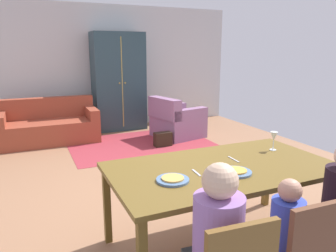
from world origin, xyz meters
TOP-DOWN VIEW (x-y plane):
  - ground_plane at (0.00, 0.44)m, footprint 6.41×6.07m
  - back_wall at (0.00, 3.52)m, footprint 6.41×0.10m
  - dining_table at (-0.03, -1.59)m, footprint 1.93×1.06m
  - plate_near_man at (-0.56, -1.71)m, footprint 0.25×0.25m
  - pizza_near_man at (-0.56, -1.71)m, footprint 0.17×0.17m
  - plate_near_child at (-0.03, -1.77)m, footprint 0.25×0.25m
  - pizza_near_child at (-0.03, -1.77)m, footprint 0.17×0.17m
  - wine_glass at (0.67, -1.41)m, footprint 0.07×0.07m
  - fork at (-0.32, -1.64)m, footprint 0.03×0.15m
  - knife at (0.14, -1.49)m, footprint 0.02×0.17m
  - dining_chair_child at (-0.03, -2.49)m, footprint 0.44×0.44m
  - person_child at (-0.03, -2.32)m, footprint 0.22×0.29m
  - area_rug at (0.39, 1.78)m, footprint 2.60×1.80m
  - couch at (-1.16, 2.64)m, footprint 1.80×0.86m
  - armchair at (1.22, 1.97)m, footprint 1.03×1.02m
  - armoire at (0.38, 3.13)m, footprint 1.10×0.59m
  - handbag at (0.72, 1.48)m, footprint 0.32×0.16m

SIDE VIEW (x-z plane):
  - ground_plane at x=0.00m, z-range -0.02..0.00m
  - area_rug at x=0.39m, z-range 0.00..0.01m
  - handbag at x=0.72m, z-range 0.00..0.26m
  - couch at x=-1.16m, z-range -0.11..0.71m
  - armchair at x=1.22m, z-range -0.09..0.73m
  - person_child at x=-0.03m, z-range -0.03..0.89m
  - dining_chair_child at x=-0.03m, z-range 0.06..0.93m
  - dining_table at x=-0.03m, z-range 0.32..1.08m
  - fork at x=-0.32m, z-range 0.76..0.77m
  - knife at x=0.14m, z-range 0.76..0.77m
  - plate_near_man at x=-0.56m, z-range 0.76..0.78m
  - plate_near_child at x=-0.03m, z-range 0.76..0.78m
  - pizza_near_man at x=-0.56m, z-range 0.78..0.79m
  - pizza_near_child at x=-0.03m, z-range 0.78..0.79m
  - wine_glass at x=0.67m, z-range 0.80..0.99m
  - armoire at x=0.38m, z-range 0.00..2.10m
  - back_wall at x=0.00m, z-range 0.00..2.70m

